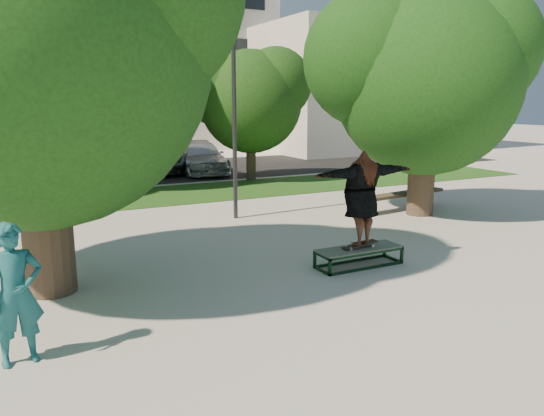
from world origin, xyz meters
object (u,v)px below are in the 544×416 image
grind_box (359,257)px  bystander (15,294)px  car_silver_b (201,158)px  tree_right (423,71)px  tree_left (23,28)px  car_grey (158,158)px  car_dark (109,158)px  lamppost (234,105)px  bench (402,195)px

grind_box → bystander: size_ratio=0.98×
car_silver_b → tree_right: bearing=-69.3°
car_silver_b → tree_left: bearing=-111.1°
car_grey → car_dark: bearing=-161.6°
tree_right → car_silver_b: 12.34m
lamppost → car_silver_b: bearing=76.0°
lamppost → bystander: lamppost is taller
tree_left → car_dark: 15.29m
tree_left → car_dark: size_ratio=1.47×
grind_box → tree_right: bearing=36.6°
bench → car_silver_b: bearing=95.1°
bystander → tree_right: bearing=14.2°
grind_box → car_silver_b: bearing=82.6°
lamppost → bench: (5.01, -1.19, -2.71)m
grind_box → bystander: 6.43m
tree_left → car_grey: (6.00, 14.63, -3.76)m
grind_box → car_dark: car_dark is taller
grind_box → car_grey: 15.96m
lamppost → car_dark: bearing=98.4°
car_grey → bystander: bearing=-98.8°
bench → car_grey: size_ratio=0.72×
bystander → bench: size_ratio=0.53×
tree_left → bench: bearing=14.8°
tree_right → lamppost: bearing=158.7°
tree_left → car_grey: tree_left is taller
tree_left → grind_box: size_ratio=3.95×
tree_right → grind_box: 6.79m
tree_left → car_dark: (3.74, 14.37, -3.63)m
car_grey → car_silver_b: bearing=-19.9°
bystander → car_dark: (4.24, 17.02, -0.12)m
car_dark → car_grey: bearing=1.4°
grind_box → car_grey: size_ratio=0.38×
grind_box → bench: 6.09m
lamppost → car_grey: lamppost is taller
tree_left → bench: size_ratio=2.07×
grind_box → bystander: bearing=-168.0°
car_silver_b → grind_box: bearing=-89.0°
tree_left → car_silver_b: (7.70, 13.58, -3.73)m
lamppost → car_dark: 10.84m
car_dark → tree_left: bearing=-109.8°
car_dark → car_grey: 2.27m
bystander → car_grey: (6.49, 17.28, -0.25)m
car_silver_b → bystander: bearing=-108.3°
tree_right → bench: (0.09, 0.73, -3.66)m
car_grey → tree_right: bearing=-59.8°
tree_left → grind_box: (5.75, -1.32, -4.23)m
tree_left → bystander: 4.42m
tree_right → car_dark: bearing=117.6°
bench → car_grey: bearing=101.5°
grind_box → lamppost: bearing=95.0°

